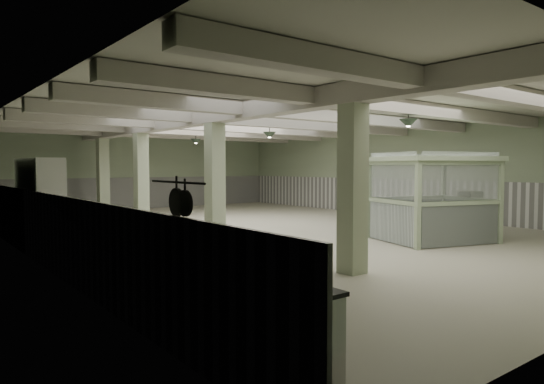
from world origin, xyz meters
TOP-DOWN VIEW (x-y plane):
  - floor at (0.00, 0.00)m, footprint 20.00×20.00m
  - ceiling at (0.00, 0.00)m, footprint 14.00×20.00m
  - wall_back at (0.00, 10.00)m, footprint 14.00×0.02m
  - wall_left at (-7.00, 0.00)m, footprint 0.02×20.00m
  - wall_right at (7.00, 0.00)m, footprint 0.02×20.00m
  - wainscot_left at (-6.97, 0.00)m, footprint 0.05×19.90m
  - wainscot_right at (6.97, 0.00)m, footprint 0.05×19.90m
  - wainscot_back at (0.00, 9.97)m, footprint 13.90×0.05m
  - girder at (-2.50, 0.00)m, footprint 0.45×19.90m
  - beam_a at (0.00, -7.50)m, footprint 13.90×0.35m
  - beam_b at (0.00, -5.00)m, footprint 13.90×0.35m
  - beam_c at (0.00, -2.50)m, footprint 13.90×0.35m
  - beam_d at (0.00, 0.00)m, footprint 13.90×0.35m
  - beam_e at (0.00, 2.50)m, footprint 13.90×0.35m
  - beam_f at (0.00, 5.00)m, footprint 13.90×0.35m
  - beam_g at (0.00, 7.50)m, footprint 13.90×0.35m
  - column_a at (-2.50, -6.00)m, footprint 0.42×0.42m
  - column_b at (-2.50, -1.00)m, footprint 0.42×0.42m
  - column_c at (-2.50, 4.00)m, footprint 0.42×0.42m
  - column_d at (-2.50, 8.00)m, footprint 0.42×0.42m
  - hook_rail at (-6.93, -7.60)m, footprint 0.02×1.20m
  - pendant_front at (0.50, -5.00)m, footprint 0.44×0.44m
  - pendant_mid at (0.50, 0.50)m, footprint 0.44×0.44m
  - pendant_back at (0.50, 5.50)m, footprint 0.44×0.44m
  - prep_counter at (-6.54, -7.00)m, footprint 0.82×4.68m
  - pitcher_near at (-6.56, -7.38)m, footprint 0.25×0.27m
  - pitcher_far at (-6.62, -5.95)m, footprint 0.24×0.27m
  - veg_colander at (-6.58, -8.31)m, footprint 0.49×0.49m
  - orange_bowl at (-6.44, -5.34)m, footprint 0.29×0.29m
  - skillet_near at (-6.88, -7.69)m, footprint 0.04×0.28m
  - skillet_far at (-6.88, -7.50)m, footprint 0.04×0.31m
  - walkin_cooler at (-6.62, 0.06)m, footprint 0.85×2.42m
  - guard_booth at (2.21, -4.54)m, footprint 3.42×3.13m
  - filing_cabinet at (3.71, -4.77)m, footprint 0.63×0.73m

SIDE VIEW (x-z plane):
  - floor at x=0.00m, z-range 0.00..0.00m
  - prep_counter at x=-6.54m, z-range 0.01..0.92m
  - filing_cabinet at x=3.71m, z-range 0.00..1.32m
  - wainscot_left at x=-6.97m, z-range 0.00..1.50m
  - wainscot_right at x=6.97m, z-range 0.00..1.50m
  - wainscot_back at x=0.00m, z-range 0.00..1.50m
  - orange_bowl at x=-6.44m, z-range 0.90..0.98m
  - veg_colander at x=-6.58m, z-range 0.90..1.07m
  - pitcher_near at x=-6.56m, z-range 0.90..1.19m
  - pitcher_far at x=-6.62m, z-range 0.90..1.21m
  - walkin_cooler at x=-6.62m, z-range 0.00..2.22m
  - guard_booth at x=2.21m, z-range 0.40..2.79m
  - skillet_near at x=-6.88m, z-range 1.49..1.77m
  - skillet_far at x=-6.88m, z-range 1.48..1.78m
  - wall_back at x=0.00m, z-range 0.00..3.60m
  - wall_left at x=-7.00m, z-range 0.00..3.60m
  - wall_right at x=7.00m, z-range 0.00..3.60m
  - column_a at x=-2.50m, z-range 0.00..3.60m
  - column_b at x=-2.50m, z-range 0.00..3.60m
  - column_c at x=-2.50m, z-range 0.00..3.60m
  - column_d at x=-2.50m, z-range 0.00..3.60m
  - hook_rail at x=-6.93m, z-range 1.84..1.86m
  - pendant_front at x=0.50m, z-range 2.94..3.16m
  - pendant_mid at x=0.50m, z-range 2.94..3.16m
  - pendant_back at x=0.50m, z-range 2.94..3.16m
  - girder at x=-2.50m, z-range 3.18..3.58m
  - beam_a at x=0.00m, z-range 3.26..3.58m
  - beam_b at x=0.00m, z-range 3.26..3.58m
  - beam_c at x=0.00m, z-range 3.26..3.58m
  - beam_d at x=0.00m, z-range 3.26..3.58m
  - beam_e at x=0.00m, z-range 3.26..3.58m
  - beam_f at x=0.00m, z-range 3.26..3.58m
  - beam_g at x=0.00m, z-range 3.26..3.58m
  - ceiling at x=0.00m, z-range 3.59..3.61m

